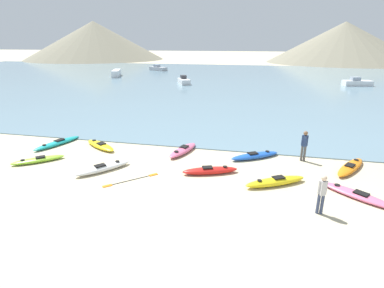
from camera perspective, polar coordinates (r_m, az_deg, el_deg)
ground_plane at (r=11.06m, az=-9.21°, el=-16.54°), size 400.00×400.00×0.00m
bay_water at (r=52.74m, az=8.94°, el=11.87°), size 160.00×70.00×0.06m
far_hill_left at (r=119.84m, az=-18.06°, el=18.24°), size 49.07×49.07×13.18m
far_hill_midleft at (r=107.12m, az=26.85°, el=16.88°), size 45.01×45.01×11.99m
kayak_on_sand_0 at (r=18.07m, az=-1.72°, el=-1.15°), size 1.49×2.92×0.37m
kayak_on_sand_1 at (r=14.63m, az=15.60°, el=-6.88°), size 2.97×2.08×0.39m
kayak_on_sand_2 at (r=21.27m, az=-24.26°, el=0.19°), size 1.66×3.38×0.32m
kayak_on_sand_3 at (r=17.57m, az=11.87°, el=-2.18°), size 2.89×2.22×0.36m
kayak_on_sand_4 at (r=16.24m, az=-16.58°, el=-4.38°), size 2.34×2.71×0.37m
kayak_on_sand_5 at (r=17.77m, az=27.95°, el=-3.89°), size 2.25×3.10×0.34m
kayak_on_sand_6 at (r=18.75m, az=-27.26°, el=-2.70°), size 2.47×2.24×0.30m
kayak_on_sand_7 at (r=15.28m, az=3.46°, el=-5.05°), size 2.87×1.60×0.38m
kayak_on_sand_8 at (r=14.88m, az=28.90°, el=-8.45°), size 2.95×2.52×0.29m
kayak_on_sand_9 at (r=19.79m, az=-17.05°, el=-0.24°), size 2.86×2.19×0.34m
person_near_foreground at (r=12.58m, az=23.52°, el=-8.38°), size 0.33×0.26×1.63m
person_near_waterline at (r=17.69m, az=20.61°, el=0.00°), size 0.35×0.30×1.74m
moored_boat_0 at (r=47.65m, az=-1.56°, el=11.93°), size 2.79×3.80×1.30m
moored_boat_1 at (r=59.79m, az=-14.22°, el=12.95°), size 2.94×5.55×1.18m
moored_boat_2 at (r=51.90m, az=28.93°, el=10.20°), size 4.22×2.31×1.28m
moored_boat_3 at (r=70.47m, az=-6.47°, el=14.12°), size 4.55×3.38×1.28m
loose_paddle at (r=14.89m, az=-11.51°, el=-6.75°), size 2.12×2.07×0.03m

